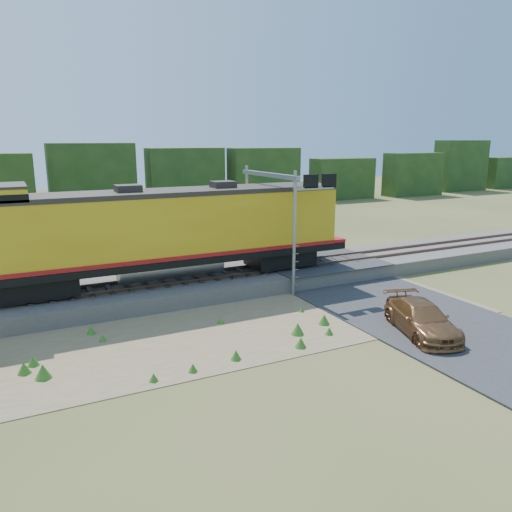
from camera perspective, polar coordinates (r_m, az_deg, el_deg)
ground at (r=22.05m, az=0.70°, el=-8.00°), size 140.00×140.00×0.00m
ballast at (r=27.12m, az=-5.12°, el=-3.09°), size 70.00×5.00×0.80m
rails at (r=26.99m, az=-5.14°, el=-2.11°), size 70.00×1.54×0.16m
dirt_shoulder at (r=21.70m, az=-4.66°, el=-8.36°), size 26.00×8.00×0.03m
road at (r=26.34m, az=13.65°, el=-4.62°), size 7.00×66.00×0.86m
tree_line_north at (r=57.27m, az=-17.14°, el=7.66°), size 130.00×3.00×6.50m
weed_clumps at (r=20.89m, az=-8.11°, el=-9.38°), size 15.00×6.20×0.56m
locomotive at (r=25.64m, az=-10.45°, el=2.88°), size 19.81×3.02×5.11m
signal_gantry at (r=27.26m, az=2.69°, el=6.67°), size 2.56×6.20×6.47m
car at (r=22.08m, az=18.42°, el=-6.82°), size 3.24×4.97×1.34m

